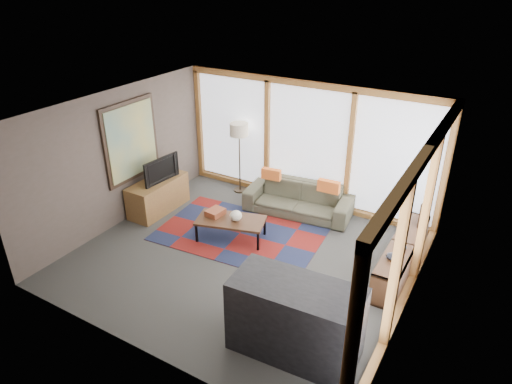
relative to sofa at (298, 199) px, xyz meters
The scene contains 17 objects.
ground 1.94m from the sofa, 93.34° to the right, with size 5.50×5.50×0.00m, color #2F2E2C.
room_envelope 1.86m from the sofa, 74.15° to the right, with size 5.52×5.02×2.62m.
rug 1.46m from the sofa, 114.48° to the right, with size 3.01×1.93×0.01m, color maroon.
sofa is the anchor object (origin of this frame).
pillow_left 0.75m from the sofa, behind, with size 0.41×0.12×0.22m, color orange.
pillow_right 0.75m from the sofa, ahead, with size 0.43×0.13×0.24m, color orange.
floor_lamp 1.65m from the sofa, behind, with size 0.40×0.40×1.59m, color #322619, non-canonical shape.
coffee_table 1.65m from the sofa, 112.82° to the right, with size 1.23×0.62×0.41m, color #352315, non-canonical shape.
book_stack 1.81m from the sofa, 122.56° to the right, with size 0.26×0.33×0.11m, color brown.
vase 1.60m from the sofa, 109.79° to the right, with size 0.22×0.22×0.19m, color beige.
bookshelf 2.49m from the sofa, 21.66° to the right, with size 0.40×2.19×0.55m, color #352315, non-canonical shape.
bowl_a 2.73m from the sofa, 33.01° to the right, with size 0.19×0.19×0.09m, color black.
bowl_b 2.60m from the sofa, 25.73° to the right, with size 0.16×0.16×0.08m, color black.
shelf_picture 2.49m from the sofa, ahead, with size 0.04×0.34×0.45m, color black.
tv_console 2.87m from the sofa, 152.12° to the right, with size 0.55×1.33×0.67m, color brown.
television 2.87m from the sofa, 152.60° to the right, with size 0.88×0.12×0.51m, color black.
bar_counter 3.74m from the sofa, 65.10° to the right, with size 1.66×0.77×1.05m, color black.
Camera 1 is at (3.50, -5.58, 4.59)m, focal length 32.00 mm.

